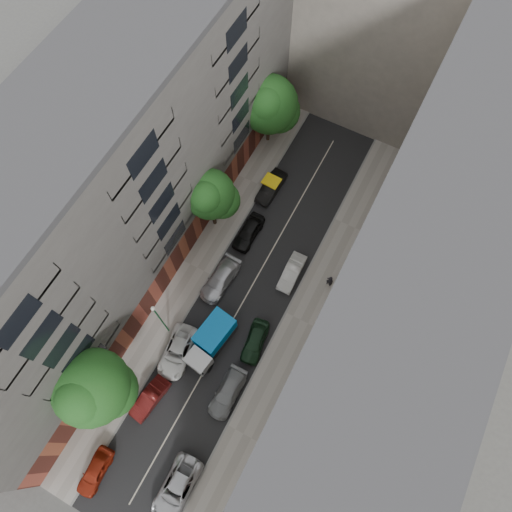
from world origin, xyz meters
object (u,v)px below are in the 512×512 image
Objects in this scene: car_left_1 at (150,398)px; tree_far at (269,107)px; car_left_2 at (177,352)px; tarp_truck at (210,341)px; tree_near at (93,390)px; car_left_5 at (271,187)px; car_left_4 at (248,232)px; lamp_post at (159,318)px; car_right_2 at (255,341)px; pedestrian at (330,281)px; car_right_3 at (292,272)px; car_left_0 at (95,472)px; car_right_1 at (228,393)px; car_left_3 at (220,280)px; car_right_0 at (177,489)px; tree_mid at (210,197)px.

car_left_1 is 29.30m from tree_far.
car_left_2 is at bearing -81.77° from tree_far.
car_left_2 is at bearing -127.58° from tarp_truck.
car_left_5 is at bearing 84.66° from tree_near.
lamp_post is at bearing -97.86° from car_left_4.
car_left_4 reaches higher than car_right_2.
car_right_2 is 8.89m from pedestrian.
car_right_3 is (5.60, -1.80, -0.07)m from car_left_4.
car_right_1 reaches higher than car_left_0.
car_left_5 is at bearing 85.53° from car_left_0.
car_right_3 is 2.25× the size of pedestrian.
tree_near is 7.39m from lamp_post.
car_left_3 is 1.07× the size of car_right_1.
car_left_1 is 16.82m from car_right_3.
tarp_truck is 1.30× the size of car_left_4.
car_right_1 is (6.40, 10.20, 0.01)m from car_left_0.
car_right_0 is at bearing -75.00° from car_left_4.
tarp_truck reaches higher than car_right_3.
car_right_0 is (5.97, -28.00, 0.01)m from car_left_5.
car_left_5 reaches higher than car_left_2.
car_right_0 is (5.60, -9.20, 0.03)m from car_left_2.
tree_mid is 4.39× the size of pedestrian.
car_left_5 is 1.04× the size of car_right_2.
car_left_1 is 2.22× the size of pedestrian.
car_left_5 reaches higher than car_right_1.
car_left_0 is 6.71m from car_right_0.
car_right_3 is 3.62m from pedestrian.
car_left_4 reaches higher than car_right_0.
tree_near reaches higher than car_left_1.
car_left_2 is at bearing 82.26° from car_left_0.
car_left_2 is at bearing 65.29° from tree_near.
car_right_0 reaches higher than car_left_1.
car_right_1 is 17.13m from tree_mid.
car_left_4 is at bearing 93.96° from car_left_3.
car_right_0 is 10.50m from tree_near.
car_left_0 is 0.46× the size of tree_far.
tree_near is at bearing -145.60° from car_left_1.
car_left_3 is at bearing 106.64° from car_right_0.
car_right_0 is 20.60m from car_right_3.
car_left_1 is at bearing -99.30° from car_left_2.
car_left_0 is 25.36m from pedestrian.
car_left_4 is at bearing 97.70° from car_left_1.
lamp_post is at bearing 123.49° from car_right_0.
car_right_1 is 8.68m from lamp_post.
tarp_truck is 13.65m from car_left_0.
car_right_1 is (5.60, -8.60, -0.05)m from car_left_3.
car_right_1 is (5.60, -1.00, -0.03)m from car_left_2.
car_right_2 is 0.45× the size of tree_near.
car_left_2 is at bearing -86.10° from car_left_5.
tree_far is (-9.10, 25.24, 4.75)m from car_right_1.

